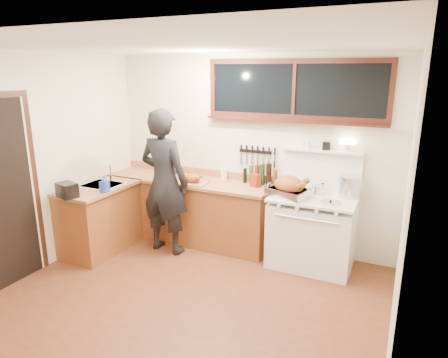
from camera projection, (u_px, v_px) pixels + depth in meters
The scene contains 19 objects.
ground_plane at pixel (186, 302), 4.26m from camera, with size 4.00×3.50×0.02m, color #572917.
room_shell at pixel (182, 149), 3.82m from camera, with size 4.10×3.60×2.65m.
counter_back at pixel (188, 209), 5.74m from camera, with size 2.44×0.64×1.00m.
counter_left at pixel (100, 218), 5.38m from camera, with size 0.64×1.09×0.90m.
sink_unit at pixel (102, 189), 5.34m from camera, with size 0.50×0.45×0.37m.
vintage_stove at pixel (312, 230), 4.96m from camera, with size 1.02×0.74×1.58m.
back_window at pixel (294, 97), 4.97m from camera, with size 2.32×0.13×0.77m.
knife_strip at pixel (256, 153), 5.37m from camera, with size 0.52×0.03×0.28m.
man at pixel (164, 182), 5.23m from camera, with size 0.73×0.50×1.93m.
soap_bottle at pixel (104, 184), 4.99m from camera, with size 0.10×0.10×0.21m.
toaster at pixel (67, 190), 4.80m from camera, with size 0.29×0.23×0.18m.
cutting_board at pixel (193, 180), 5.38m from camera, with size 0.45×0.36×0.14m.
roast_turkey at pixel (289, 188), 4.83m from camera, with size 0.56×0.48×0.26m.
stockpot at pixel (351, 187), 4.80m from camera, with size 0.35×0.35×0.25m.
saucepan at pixel (318, 189), 4.94m from camera, with size 0.18×0.28×0.11m.
pot_lid at pixel (330, 202), 4.59m from camera, with size 0.30×0.30×0.04m.
coffee_tin at pixel (255, 181), 5.23m from camera, with size 0.14×0.12×0.17m.
pitcher at pixel (224, 174), 5.55m from camera, with size 0.12×0.12×0.17m.
bottle_cluster at pixel (261, 175), 5.32m from camera, with size 0.48×0.07×0.30m.
Camera 1 is at (1.97, -3.23, 2.39)m, focal length 32.00 mm.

